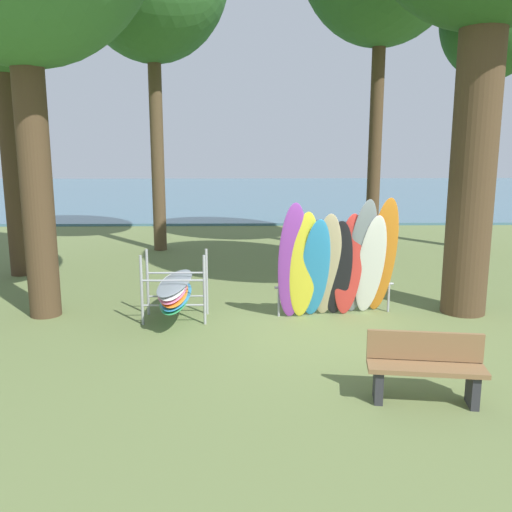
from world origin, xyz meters
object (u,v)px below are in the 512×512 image
at_px(leaning_board_pile, 338,264).
at_px(tree_far_right_back, 493,23).
at_px(park_bench, 425,366).
at_px(board_storage_rack, 175,290).

bearing_deg(leaning_board_pile, tree_far_right_back, 51.63).
bearing_deg(park_bench, tree_far_right_back, 64.06).
bearing_deg(leaning_board_pile, board_storage_rack, 179.95).
xyz_separation_m(tree_far_right_back, board_storage_rack, (-8.52, -7.01, -6.12)).
bearing_deg(tree_far_right_back, board_storage_rack, -140.56).
bearing_deg(board_storage_rack, leaning_board_pile, -0.05).
distance_m(tree_far_right_back, board_storage_rack, 12.62).
xyz_separation_m(tree_far_right_back, park_bench, (-5.05, -10.39, -6.21)).
distance_m(leaning_board_pile, board_storage_rack, 3.01).
distance_m(board_storage_rack, park_bench, 4.85).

